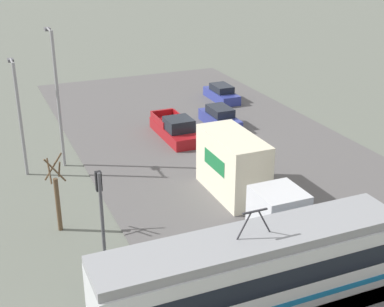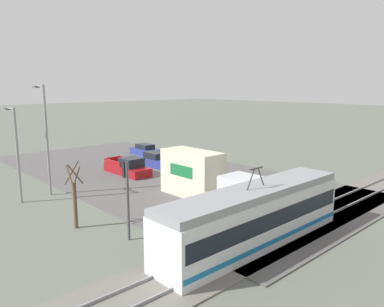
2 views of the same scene
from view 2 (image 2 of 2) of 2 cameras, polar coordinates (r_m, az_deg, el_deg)
name	(u,v)px [view 2 (image 2 of 2)]	position (r m, az deg, el deg)	size (l,w,h in m)	color
ground_plane	(156,174)	(38.54, -5.51, -3.14)	(320.00, 320.00, 0.00)	#60665B
road_surface	(156,174)	(38.53, -5.51, -3.08)	(19.54, 41.73, 0.08)	#565454
rail_bed	(312,217)	(27.25, 17.80, -9.20)	(66.06, 4.40, 0.22)	slate
light_rail_tram	(255,216)	(21.65, 9.54, -9.43)	(13.33, 2.76, 4.38)	silver
box_truck	(203,177)	(29.61, 1.66, -3.67)	(2.41, 9.00, 3.67)	silver
pickup_truck	(128,167)	(38.53, -9.76, -2.11)	(2.05, 5.85, 1.76)	maroon
sedan_car_0	(155,160)	(41.80, -5.70, -1.05)	(1.80, 4.53, 1.58)	navy
sedan_car_1	(145,151)	(48.66, -7.17, 0.46)	(1.75, 4.45, 1.45)	navy
traffic_light_pole	(127,189)	(21.89, -9.92, -5.35)	(0.28, 0.47, 4.69)	#47474C
street_tree	(75,199)	(24.75, -17.43, -6.57)	(1.01, 0.84, 4.25)	brown
street_lamp_near_crossing	(16,148)	(31.37, -25.23, 0.81)	(0.36, 1.95, 7.34)	gray
street_lamp_mid_block	(46,133)	(32.49, -21.41, 2.92)	(0.36, 1.95, 9.01)	gray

